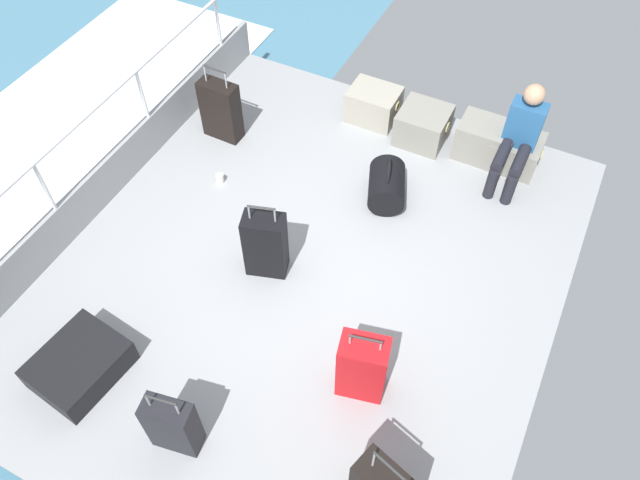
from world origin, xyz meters
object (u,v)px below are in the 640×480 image
(cargo_crate_0, at_px, (374,104))
(suitcase_3, at_px, (221,110))
(cargo_crate_2, at_px, (485,140))
(suitcase_0, at_px, (362,367))
(duffel_bag, at_px, (387,185))
(cargo_crate_3, at_px, (515,152))
(suitcase_5, at_px, (172,425))
(paper_cup, at_px, (220,178))
(cargo_crate_1, at_px, (423,125))
(passenger_seated, at_px, (520,136))
(suitcase_2, at_px, (265,245))
(suitcase_4, at_px, (80,365))

(cargo_crate_0, relative_size, suitcase_3, 0.66)
(suitcase_3, bearing_deg, cargo_crate_2, 19.91)
(suitcase_0, bearing_deg, duffel_bag, 107.24)
(cargo_crate_3, bearing_deg, suitcase_5, -109.65)
(paper_cup, bearing_deg, cargo_crate_1, 43.51)
(duffel_bag, bearing_deg, passenger_seated, 40.94)
(suitcase_3, relative_size, duffel_bag, 1.44)
(suitcase_2, distance_m, duffel_bag, 1.43)
(duffel_bag, bearing_deg, suitcase_2, -116.22)
(cargo_crate_2, bearing_deg, suitcase_5, -105.52)
(cargo_crate_0, bearing_deg, suitcase_4, -102.30)
(cargo_crate_2, xyz_separation_m, suitcase_2, (-1.31, -2.30, 0.14))
(cargo_crate_3, xyz_separation_m, passenger_seated, (0.00, -0.18, 0.36))
(cargo_crate_3, bearing_deg, cargo_crate_0, 179.55)
(suitcase_5, height_order, paper_cup, suitcase_5)
(cargo_crate_1, bearing_deg, cargo_crate_2, 4.25)
(suitcase_2, bearing_deg, passenger_seated, 52.78)
(suitcase_4, height_order, duffel_bag, duffel_bag)
(suitcase_0, bearing_deg, cargo_crate_3, 82.59)
(suitcase_4, bearing_deg, duffel_bag, 63.05)
(suitcase_2, bearing_deg, cargo_crate_3, 54.92)
(suitcase_2, relative_size, suitcase_4, 1.10)
(paper_cup, bearing_deg, passenger_seated, 28.66)
(passenger_seated, bearing_deg, cargo_crate_2, 154.31)
(cargo_crate_2, distance_m, suitcase_4, 4.43)
(cargo_crate_1, distance_m, suitcase_0, 3.00)
(cargo_crate_2, bearing_deg, cargo_crate_0, 178.56)
(cargo_crate_0, distance_m, passenger_seated, 1.65)
(cargo_crate_0, height_order, suitcase_5, suitcase_5)
(suitcase_2, height_order, duffel_bag, suitcase_2)
(suitcase_3, distance_m, paper_cup, 0.77)
(suitcase_0, xyz_separation_m, duffel_bag, (-0.61, 1.96, -0.15))
(suitcase_0, height_order, suitcase_2, suitcase_2)
(suitcase_5, xyz_separation_m, duffel_bag, (0.44, 2.98, -0.11))
(cargo_crate_1, height_order, suitcase_4, cargo_crate_1)
(suitcase_0, height_order, duffel_bag, suitcase_0)
(cargo_crate_0, height_order, cargo_crate_3, cargo_crate_0)
(passenger_seated, height_order, suitcase_3, passenger_seated)
(cargo_crate_3, distance_m, duffel_bag, 1.45)
(suitcase_3, bearing_deg, cargo_crate_1, 24.73)
(suitcase_0, bearing_deg, paper_cup, 147.43)
(cargo_crate_0, bearing_deg, paper_cup, -121.84)
(suitcase_3, bearing_deg, paper_cup, -61.44)
(suitcase_2, height_order, suitcase_5, suitcase_2)
(cargo_crate_1, xyz_separation_m, suitcase_5, (-0.45, -3.95, 0.11))
(suitcase_0, bearing_deg, passenger_seated, 82.13)
(cargo_crate_3, height_order, paper_cup, cargo_crate_3)
(cargo_crate_3, bearing_deg, passenger_seated, -90.00)
(suitcase_5, bearing_deg, suitcase_4, 173.21)
(suitcase_0, bearing_deg, cargo_crate_0, 111.83)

